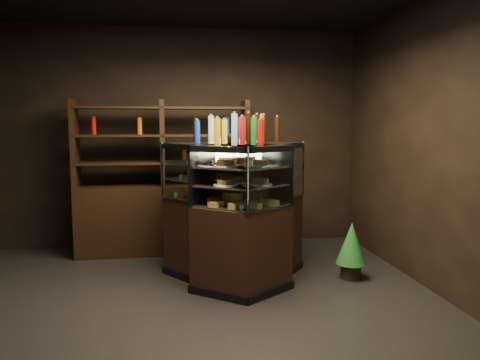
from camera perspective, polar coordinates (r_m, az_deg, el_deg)
The scene contains 7 objects.
ground at distance 4.42m, azimuth -6.56°, elevation -15.77°, with size 5.00×5.00×0.00m, color black.
room_shell at distance 4.09m, azimuth -6.94°, elevation 10.22°, with size 5.02×5.02×3.01m.
display_case at distance 5.09m, azimuth -0.28°, elevation -6.75°, with size 1.66×1.51×1.50m.
food_display at distance 4.98m, azimuth -0.29°, elevation 0.54°, with size 1.19×1.10×0.46m.
bottles_top at distance 4.95m, azimuth -0.30°, elevation 6.08°, with size 1.01×0.96×0.30m.
potted_conifer at distance 5.31m, azimuth 13.45°, elevation -7.41°, with size 0.33×0.33×0.71m.
back_shelving at distance 6.23m, azimuth -9.29°, elevation -3.29°, with size 2.24×0.46×2.00m.
Camera 1 is at (-0.10, -4.08, 1.70)m, focal length 35.00 mm.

